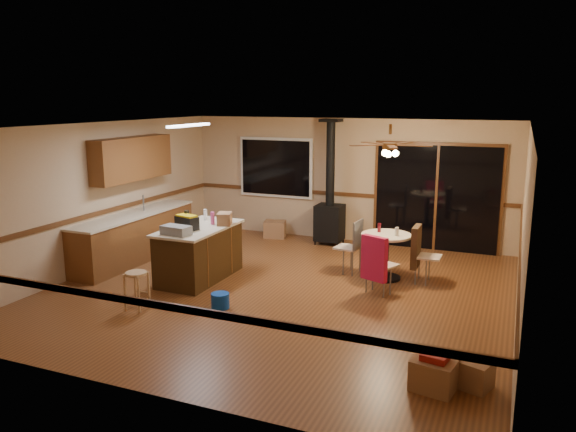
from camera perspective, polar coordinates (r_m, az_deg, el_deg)
The scene contains 35 objects.
floor at distance 9.08m, azimuth -0.73°, elevation -7.48°, with size 7.00×7.00×0.00m, color brown.
ceiling at distance 8.57m, azimuth -0.78°, elevation 9.14°, with size 7.00×7.00×0.00m, color silver.
wall_back at distance 11.98m, azimuth 5.89°, elevation 3.64°, with size 7.00×7.00×0.00m, color tan.
wall_front at distance 5.79m, azimuth -14.66°, elevation -5.77°, with size 7.00×7.00×0.00m, color tan.
wall_left at distance 10.59m, azimuth -18.43°, elevation 1.99°, with size 7.00×7.00×0.00m, color tan.
wall_right at distance 8.05m, azimuth 22.79°, elevation -1.35°, with size 7.00×7.00×0.00m, color tan.
chair_rail at distance 8.80m, azimuth -0.75°, elevation -1.33°, with size 7.00×7.00×0.08m, color #512C14, non-canonical shape.
window at distance 12.46m, azimuth -1.25°, elevation 4.94°, with size 1.72×0.10×1.32m, color black.
sliding_door at distance 11.58m, azimuth 14.83°, elevation 1.76°, with size 2.52×0.10×2.10m, color black.
lower_cabinets at distance 10.96m, azimuth -15.24°, elevation -2.15°, with size 0.60×3.00×0.86m, color brown.
countertop at distance 10.86m, azimuth -15.37°, elevation 0.15°, with size 0.64×3.04×0.04m, color beige.
upper_cabinets at distance 10.94m, azimuth -15.55°, elevation 5.64°, with size 0.35×2.00×0.80m, color brown.
kitchen_island at distance 9.61m, azimuth -9.00°, elevation -3.70°, with size 0.88×1.68×0.90m.
wood_stove at distance 11.71m, azimuth 4.26°, elevation 0.64°, with size 0.55×0.50×2.52m.
ceiling_fan at distance 9.30m, azimuth 10.29°, elevation 6.78°, with size 0.24×0.24×0.55m.
fluorescent_strip at distance 9.68m, azimuth -10.01°, elevation 9.05°, with size 0.10×1.20×0.04m, color white.
toolbox_grey at distance 9.02m, azimuth -11.31°, elevation -1.42°, with size 0.46×0.25×0.14m, color slate.
toolbox_black at distance 9.34m, azimuth -10.23°, elevation -0.70°, with size 0.39×0.20×0.21m, color black.
toolbox_yellow_lid at distance 9.31m, azimuth -10.26°, elevation 0.03°, with size 0.35×0.18×0.03m, color gold.
box_on_island at distance 9.59m, azimuth -6.46°, elevation -0.27°, with size 0.22×0.31×0.20m, color brown.
bottle_dark at distance 9.48m, azimuth -10.24°, elevation -0.28°, with size 0.08×0.08×0.29m, color black.
bottle_pink at distance 9.63m, azimuth -7.68°, elevation -0.22°, with size 0.07×0.07×0.22m, color #D84C8C.
bottle_white at distance 9.97m, azimuth -8.39°, elevation 0.12°, with size 0.07×0.07×0.20m, color white.
bar_stool at distance 8.48m, azimuth -15.10°, elevation -7.33°, with size 0.31×0.31×0.56m, color tan.
blue_bucket at distance 8.35m, azimuth -6.90°, elevation -8.53°, with size 0.27×0.27×0.22m, color #0B3A9E.
dining_table at distance 9.60m, azimuth 9.92°, elevation -3.28°, with size 0.84×0.84×0.78m.
glass_red at distance 9.65m, azimuth 9.25°, elevation -1.17°, with size 0.06×0.06×0.15m, color #590C14.
glass_cream at distance 9.44m, azimuth 10.99°, elevation -1.56°, with size 0.06×0.06×0.14m, color beige.
chair_left at distance 9.80m, azimuth 6.65°, elevation -2.49°, with size 0.45×0.45×0.51m.
chair_near at distance 8.76m, azimuth 8.86°, elevation -4.26°, with size 0.56×0.59×0.70m.
chair_right at distance 9.54m, azimuth 13.03°, elevation -3.09°, with size 0.46×0.44×0.70m.
box_under_window at distance 12.32m, azimuth -1.34°, elevation -1.35°, with size 0.46×0.37×0.37m, color brown.
box_corner_a at distance 6.32m, azimuth 14.59°, elevation -15.33°, with size 0.44×0.37×0.33m, color brown.
box_corner_b at distance 6.49m, azimuth 18.24°, elevation -14.94°, with size 0.38×0.32×0.31m, color brown.
box_small_red at distance 6.23m, azimuth 14.69°, elevation -13.67°, with size 0.27×0.22×0.07m, color maroon.
Camera 1 is at (3.39, -7.86, 3.02)m, focal length 35.00 mm.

